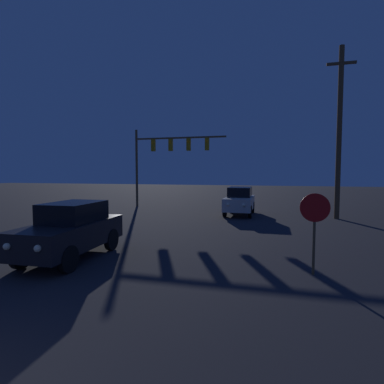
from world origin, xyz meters
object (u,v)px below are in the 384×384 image
Objects in this scene: car_far at (240,201)px; stop_sign at (315,218)px; utility_pole at (339,131)px; car_near at (71,230)px; traffic_signal_mast at (165,152)px.

stop_sign is at bearing 106.07° from car_far.
stop_sign is 11.27m from utility_pole.
car_near and car_far have the same top height.
stop_sign reaches higher than car_near.
traffic_signal_mast is 16.25m from stop_sign.
utility_pole is at bearing -134.11° from car_near.
stop_sign is (7.05, 0.28, 0.60)m from car_near.
stop_sign reaches higher than car_far.
utility_pole is at bearing 75.98° from stop_sign.
traffic_signal_mast is (-1.82, 13.61, 3.34)m from car_near.
utility_pole is (5.56, -0.26, 4.10)m from car_far.
utility_pole is (9.65, 10.68, 4.10)m from car_near.
car_near is 1.87× the size of stop_sign.
utility_pole is at bearing 177.91° from car_far.
car_far is 1.86× the size of stop_sign.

